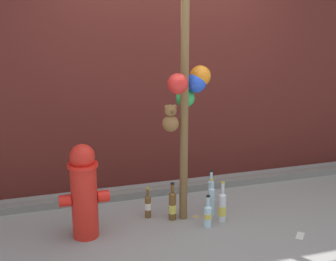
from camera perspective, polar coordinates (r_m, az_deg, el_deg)
name	(u,v)px	position (r m, az deg, el deg)	size (l,w,h in m)	color
ground_plane	(206,231)	(4.48, 4.66, -12.04)	(14.00, 14.00, 0.00)	gray
building_wall	(163,19)	(5.29, -0.64, 13.36)	(10.00, 0.20, 3.73)	#561E19
curb_strip	(175,189)	(5.26, 0.83, -7.11)	(8.00, 0.12, 0.08)	slate
memorial_post	(186,67)	(4.28, 2.24, 7.72)	(0.50, 0.46, 2.53)	brown
fire_hydrant	(84,191)	(4.25, -10.17, -7.23)	(0.45, 0.27, 0.87)	red
bottle_0	(211,193)	(4.85, 5.22, -7.55)	(0.06, 0.06, 0.41)	#B2DBEA
bottle_1	(208,215)	(4.50, 4.85, -10.15)	(0.08, 0.08, 0.32)	#B2DBEA
bottle_2	(172,205)	(4.61, 0.54, -9.07)	(0.07, 0.07, 0.38)	brown
bottle_3	(211,200)	(4.70, 5.30, -8.45)	(0.07, 0.07, 0.39)	#B2DBEA
bottle_4	(222,207)	(4.61, 6.61, -9.19)	(0.08, 0.08, 0.41)	silver
bottle_5	(148,205)	(4.66, -2.46, -9.09)	(0.06, 0.06, 0.31)	brown
litter_0	(300,236)	(4.53, 15.76, -12.19)	(0.14, 0.07, 0.01)	silver
litter_1	(196,217)	(4.73, 3.41, -10.39)	(0.06, 0.07, 0.01)	tan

